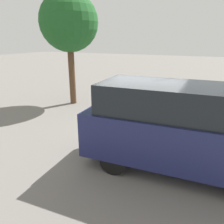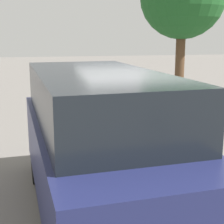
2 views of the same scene
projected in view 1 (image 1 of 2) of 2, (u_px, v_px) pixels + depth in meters
The scene contains 4 objects.
ground_plane at pixel (139, 140), 7.36m from camera, with size 80.00×80.00×0.00m, color slate.
parking_meter_near at pixel (126, 104), 7.89m from camera, with size 0.21×0.12×1.35m.
parked_van at pixel (182, 126), 5.36m from camera, with size 4.97×2.14×2.23m.
street_tree at pixel (69, 23), 10.33m from camera, with size 2.78×2.78×5.38m.
Camera 1 is at (2.07, -6.41, 3.24)m, focal length 35.00 mm.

